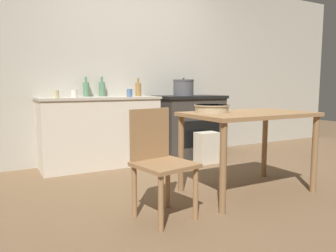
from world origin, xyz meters
TOP-DOWN VIEW (x-y plane):
  - ground_plane at (0.00, 0.00)m, footprint 14.00×14.00m
  - wall_back at (0.00, 1.58)m, footprint 8.00×0.07m
  - counter_cabinet at (-0.52, 1.29)m, footprint 1.47×0.55m
  - stove at (0.79, 1.26)m, footprint 0.93×0.61m
  - work_table at (0.40, -0.38)m, footprint 1.18×0.73m
  - chair at (-0.60, -0.50)m, footprint 0.47×0.47m
  - flour_sack at (0.76, 0.78)m, footprint 0.29×0.20m
  - stock_pot at (0.65, 1.20)m, footprint 0.29×0.29m
  - mixing_bowl_large at (0.09, -0.23)m, footprint 0.33×0.33m
  - bottle_far_left at (0.05, 1.38)m, footprint 0.08×0.08m
  - bottle_left at (-0.41, 1.49)m, footprint 0.08×0.08m
  - bottle_mid_left at (-0.63, 1.45)m, footprint 0.08×0.08m
  - cup_center_left at (-0.19, 1.10)m, footprint 0.07×0.07m
  - cup_center at (-0.85, 1.16)m, footprint 0.07×0.07m
  - cup_center_right at (-1.07, 1.10)m, footprint 0.08×0.08m

SIDE VIEW (x-z plane):
  - ground_plane at x=0.00m, z-range 0.00..0.00m
  - flour_sack at x=0.76m, z-range 0.00..0.41m
  - counter_cabinet at x=-0.52m, z-range 0.00..0.87m
  - stove at x=0.79m, z-range 0.00..0.87m
  - chair at x=-0.60m, z-range 0.03..0.86m
  - work_table at x=0.40m, z-range 0.27..1.03m
  - mixing_bowl_large at x=0.09m, z-range 0.77..0.84m
  - cup_center_right at x=-1.07m, z-range 0.87..0.96m
  - cup_center at x=-0.85m, z-range 0.87..0.96m
  - cup_center_left at x=-0.19m, z-range 0.87..0.97m
  - bottle_far_left at x=0.05m, z-range 0.84..1.08m
  - bottle_mid_left at x=-0.63m, z-range 0.84..1.09m
  - bottle_left at x=-0.41m, z-range 0.84..1.10m
  - stock_pot at x=0.65m, z-range 0.86..1.11m
  - wall_back at x=0.00m, z-range 0.00..2.55m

